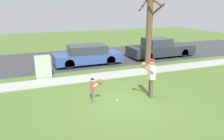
# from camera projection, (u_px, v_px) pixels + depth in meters

# --- Properties ---
(ground_plane) EXTENTS (48.00, 48.00, 0.00)m
(ground_plane) POSITION_uv_depth(u_px,v_px,m) (97.00, 78.00, 12.57)
(ground_plane) COLOR #4C6B2D
(sidewalk_strip) EXTENTS (36.00, 1.20, 0.06)m
(sidewalk_strip) POSITION_uv_depth(u_px,v_px,m) (97.00, 77.00, 12.65)
(sidewalk_strip) COLOR #A3A39E
(sidewalk_strip) RESTS_ON ground
(road_surface) EXTENTS (36.00, 6.80, 0.02)m
(road_surface) POSITION_uv_depth(u_px,v_px,m) (77.00, 58.00, 17.12)
(road_surface) COLOR #38383A
(road_surface) RESTS_ON ground
(person_adult) EXTENTS (0.76, 0.60, 1.71)m
(person_adult) POSITION_uv_depth(u_px,v_px,m) (151.00, 74.00, 9.57)
(person_adult) COLOR brown
(person_adult) RESTS_ON ground
(person_child) EXTENTS (0.45, 0.47, 1.06)m
(person_child) POSITION_uv_depth(u_px,v_px,m) (94.00, 86.00, 9.19)
(person_child) COLOR #6B6656
(person_child) RESTS_ON ground
(baseball) EXTENTS (0.07, 0.07, 0.07)m
(baseball) POSITION_uv_depth(u_px,v_px,m) (117.00, 101.00, 9.44)
(baseball) COLOR white
(baseball) RESTS_ON ground
(utility_cabinet) EXTENTS (0.85, 0.70, 1.22)m
(utility_cabinet) POSITION_uv_depth(u_px,v_px,m) (43.00, 67.00, 12.45)
(utility_cabinet) COLOR #9EB293
(utility_cabinet) RESTS_ON ground
(street_tree_near) EXTENTS (1.85, 1.88, 5.46)m
(street_tree_near) POSITION_uv_depth(u_px,v_px,m) (150.00, 22.00, 14.28)
(street_tree_near) COLOR brown
(street_tree_near) RESTS_ON ground
(parked_wagon_blue) EXTENTS (4.50, 1.80, 1.33)m
(parked_wagon_blue) POSITION_uv_depth(u_px,v_px,m) (87.00, 55.00, 15.22)
(parked_wagon_blue) COLOR #2D478C
(parked_wagon_blue) RESTS_ON road_surface
(parked_pickup_dark) EXTENTS (5.20, 1.95, 1.48)m
(parked_pickup_dark) POSITION_uv_depth(u_px,v_px,m) (160.00, 48.00, 17.49)
(parked_pickup_dark) COLOR #23282D
(parked_pickup_dark) RESTS_ON road_surface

